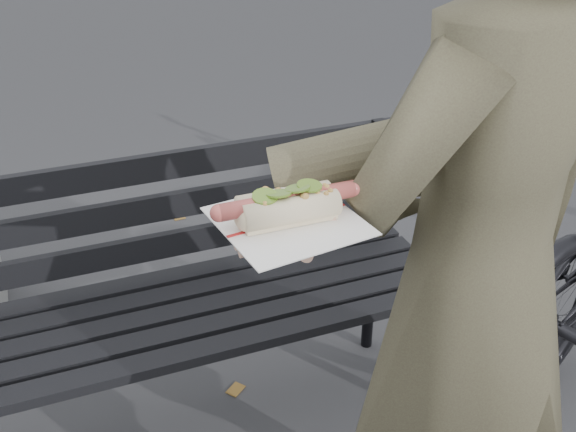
% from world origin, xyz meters
% --- Properties ---
extents(park_bench, '(1.50, 0.44, 0.88)m').
position_xyz_m(park_bench, '(0.02, 0.81, 0.52)').
color(park_bench, black).
rests_on(park_bench, ground).
extents(person, '(0.75, 0.59, 1.81)m').
position_xyz_m(person, '(0.44, 0.05, 0.91)').
color(person, '#423A2C').
rests_on(person, ground).
extents(held_hotdog, '(0.63, 0.30, 0.20)m').
position_xyz_m(held_hotdog, '(0.23, 0.04, 1.21)').
color(held_hotdog, '#423A2C').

